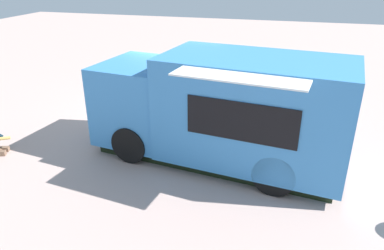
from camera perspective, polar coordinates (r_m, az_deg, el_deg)
The scene contains 3 objects.
ground_plane at distance 10.83m, azimuth -1.00°, elevation 2.19°, with size 40.00×40.00×0.00m, color #BDA198.
food_truck at distance 7.76m, azimuth 4.66°, elevation 2.17°, with size 5.62×3.16×2.38m.
planter_flowering_far at distance 12.52m, azimuth 6.24°, elevation 6.66°, with size 0.48×0.48×0.63m.
Camera 1 is at (2.91, -9.62, 4.04)m, focal length 33.78 mm.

